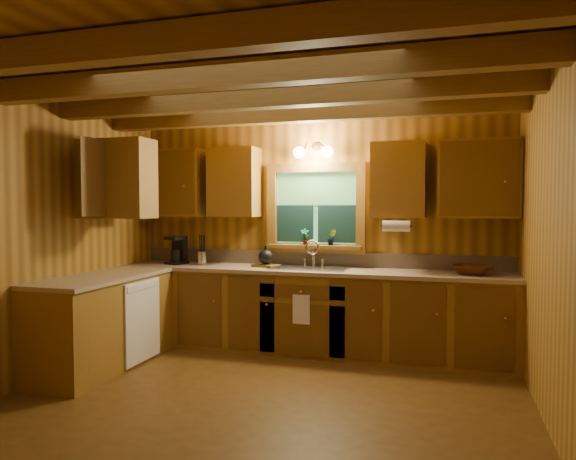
% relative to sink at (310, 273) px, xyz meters
% --- Properties ---
extents(room, '(4.20, 4.20, 4.20)m').
position_rel_sink_xyz_m(room, '(0.00, -1.60, 0.44)').
color(room, '#583A15').
rests_on(room, ground).
extents(ceiling_beams, '(4.20, 2.54, 0.18)m').
position_rel_sink_xyz_m(ceiling_beams, '(0.00, -1.60, 1.63)').
color(ceiling_beams, brown).
rests_on(ceiling_beams, room).
extents(base_cabinets, '(4.20, 2.22, 0.86)m').
position_rel_sink_xyz_m(base_cabinets, '(-0.49, -0.32, -0.43)').
color(base_cabinets, brown).
rests_on(base_cabinets, ground).
extents(countertop, '(4.20, 2.24, 0.04)m').
position_rel_sink_xyz_m(countertop, '(-0.48, -0.31, 0.02)').
color(countertop, tan).
rests_on(countertop, base_cabinets).
extents(backsplash, '(4.20, 0.02, 0.16)m').
position_rel_sink_xyz_m(backsplash, '(0.00, 0.28, 0.12)').
color(backsplash, '#9D8669').
rests_on(backsplash, room).
extents(dishwasher_panel, '(0.02, 0.60, 0.80)m').
position_rel_sink_xyz_m(dishwasher_panel, '(-1.47, -0.92, -0.43)').
color(dishwasher_panel, white).
rests_on(dishwasher_panel, base_cabinets).
extents(upper_cabinets, '(4.19, 1.77, 0.78)m').
position_rel_sink_xyz_m(upper_cabinets, '(-0.56, -0.18, 0.98)').
color(upper_cabinets, brown).
rests_on(upper_cabinets, room).
extents(window, '(1.12, 0.08, 1.00)m').
position_rel_sink_xyz_m(window, '(0.00, 0.26, 0.67)').
color(window, brown).
rests_on(window, room).
extents(window_sill, '(1.06, 0.14, 0.04)m').
position_rel_sink_xyz_m(window_sill, '(0.00, 0.22, 0.26)').
color(window_sill, brown).
rests_on(window_sill, room).
extents(wall_sconce, '(0.45, 0.21, 0.17)m').
position_rel_sink_xyz_m(wall_sconce, '(0.00, 0.14, 1.31)').
color(wall_sconce, black).
rests_on(wall_sconce, room).
extents(paper_towel_roll, '(0.27, 0.11, 0.11)m').
position_rel_sink_xyz_m(paper_towel_roll, '(0.92, -0.07, 0.51)').
color(paper_towel_roll, white).
rests_on(paper_towel_roll, upper_cabinets).
extents(dish_towel, '(0.18, 0.01, 0.30)m').
position_rel_sink_xyz_m(dish_towel, '(0.00, -0.34, -0.34)').
color(dish_towel, white).
rests_on(dish_towel, base_cabinets).
extents(sink, '(0.82, 0.48, 0.43)m').
position_rel_sink_xyz_m(sink, '(0.00, 0.00, 0.00)').
color(sink, silver).
rests_on(sink, countertop).
extents(coffee_maker, '(0.18, 0.23, 0.32)m').
position_rel_sink_xyz_m(coffee_maker, '(-1.59, 0.01, 0.20)').
color(coffee_maker, black).
rests_on(coffee_maker, countertop).
extents(utensil_crock, '(0.12, 0.12, 0.34)m').
position_rel_sink_xyz_m(utensil_crock, '(-1.30, 0.04, 0.13)').
color(utensil_crock, silver).
rests_on(utensil_crock, countertop).
extents(cutting_board, '(0.32, 0.27, 0.02)m').
position_rel_sink_xyz_m(cutting_board, '(-0.51, 0.04, 0.06)').
color(cutting_board, brown).
rests_on(cutting_board, countertop).
extents(teakettle, '(0.16, 0.16, 0.21)m').
position_rel_sink_xyz_m(teakettle, '(-0.51, 0.04, 0.15)').
color(teakettle, black).
rests_on(teakettle, cutting_board).
extents(wicker_basket, '(0.47, 0.47, 0.09)m').
position_rel_sink_xyz_m(wicker_basket, '(1.65, -0.01, 0.09)').
color(wicker_basket, '#48230C').
rests_on(wicker_basket, countertop).
extents(potted_plant_left, '(0.11, 0.08, 0.18)m').
position_rel_sink_xyz_m(potted_plant_left, '(-0.11, 0.22, 0.38)').
color(potted_plant_left, brown).
rests_on(potted_plant_left, window_sill).
extents(potted_plant_right, '(0.11, 0.10, 0.18)m').
position_rel_sink_xyz_m(potted_plant_right, '(0.20, 0.21, 0.37)').
color(potted_plant_right, brown).
rests_on(potted_plant_right, window_sill).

